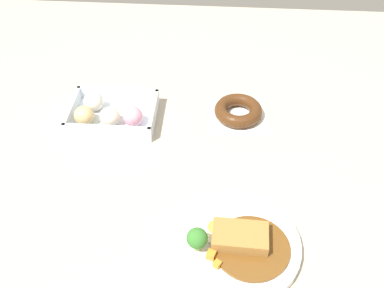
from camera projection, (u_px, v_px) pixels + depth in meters
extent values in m
plane|color=#B2A893|center=(179.00, 179.00, 0.99)|extent=(1.60, 1.60, 0.00)
cylinder|color=white|center=(234.00, 245.00, 0.85)|extent=(0.25, 0.25, 0.02)
cylinder|color=brown|center=(251.00, 248.00, 0.84)|extent=(0.14, 0.14, 0.01)
cube|color=#A87538|center=(240.00, 236.00, 0.84)|extent=(0.10, 0.07, 0.02)
cylinder|color=white|center=(215.00, 230.00, 0.86)|extent=(0.06, 0.06, 0.00)
ellipsoid|color=yellow|center=(215.00, 227.00, 0.86)|extent=(0.03, 0.03, 0.02)
cylinder|color=#8CB766|center=(197.00, 245.00, 0.83)|extent=(0.01, 0.01, 0.02)
sphere|color=#387A2D|center=(197.00, 238.00, 0.82)|extent=(0.04, 0.04, 0.04)
cube|color=orange|center=(211.00, 255.00, 0.82)|extent=(0.02, 0.02, 0.01)
cube|color=orange|center=(217.00, 264.00, 0.81)|extent=(0.02, 0.02, 0.01)
cube|color=silver|center=(114.00, 118.00, 1.13)|extent=(0.21, 0.15, 0.01)
cube|color=silver|center=(72.00, 109.00, 1.12)|extent=(0.01, 0.15, 0.03)
cube|color=silver|center=(153.00, 113.00, 1.11)|extent=(0.01, 0.15, 0.03)
cube|color=silver|center=(107.00, 131.00, 1.06)|extent=(0.21, 0.01, 0.03)
cube|color=silver|center=(118.00, 93.00, 1.16)|extent=(0.21, 0.01, 0.03)
sphere|color=#DBB77A|center=(84.00, 116.00, 1.08)|extent=(0.05, 0.05, 0.05)
sphere|color=#EFE5C6|center=(110.00, 117.00, 1.08)|extent=(0.05, 0.05, 0.05)
sphere|color=pink|center=(133.00, 117.00, 1.08)|extent=(0.05, 0.05, 0.05)
sphere|color=silver|center=(93.00, 102.00, 1.12)|extent=(0.05, 0.05, 0.05)
cube|color=white|center=(238.00, 116.00, 1.14)|extent=(0.16, 0.16, 0.00)
torus|color=#4C2B14|center=(238.00, 111.00, 1.13)|extent=(0.12, 0.12, 0.03)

